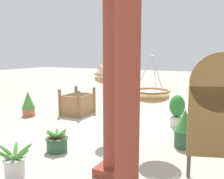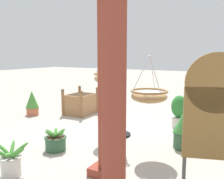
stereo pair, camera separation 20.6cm
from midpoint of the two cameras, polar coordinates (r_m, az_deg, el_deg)
ground_plane at (r=5.13m, az=1.90°, el=-10.44°), size 40.00×40.00×0.00m
display_pole_central at (r=4.91m, az=3.05°, el=-2.44°), size 0.44×0.44×2.38m
hanging_basket_with_teddy at (r=4.69m, az=0.09°, el=2.74°), size 0.51×0.51×0.61m
teddy_bear at (r=4.66m, az=-0.05°, el=5.20°), size 0.32×0.29×0.46m
hanging_basket_left_high at (r=3.97m, az=10.09°, el=-1.40°), size 0.60×0.60×0.75m
greenhouse_pillar_left at (r=2.09m, az=3.24°, el=0.55°), size 0.41×0.41×2.82m
greenhouse_pillar_right at (r=3.21m, az=0.36°, el=0.65°), size 0.40×0.40×2.53m
wooden_planter_box at (r=6.83m, az=-6.44°, el=-3.17°), size 0.71×0.85×0.73m
potted_plant_fern_front at (r=6.96m, az=-17.25°, el=-2.99°), size 0.35×0.35×0.66m
potted_plant_flowering_red at (r=3.68m, az=-20.92°, el=-15.60°), size 0.53×0.48×0.44m
potted_plant_small_succulent at (r=4.39m, az=-11.65°, el=-11.78°), size 0.40×0.38×0.38m
potted_plant_conical_shrub at (r=5.74m, az=16.28°, el=-4.84°), size 0.34×0.34×0.73m
potted_plant_trailing_ivy at (r=4.52m, az=17.64°, el=-8.73°), size 0.38×0.38×0.68m
display_sign_board at (r=3.37m, az=24.45°, el=-3.87°), size 0.73×0.28×1.67m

